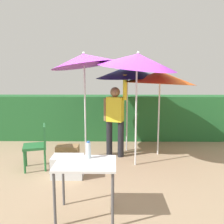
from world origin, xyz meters
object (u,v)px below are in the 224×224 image
(umbrella_navy, at_px, (160,78))
(person_vendor, at_px, (115,116))
(umbrella_yellow, at_px, (127,72))
(umbrella_orange, at_px, (137,61))
(crate_cardboard, at_px, (68,154))
(bottle_water, at_px, (88,150))
(folding_table, at_px, (86,169))
(cooler_box, at_px, (68,166))
(umbrella_rainbow, at_px, (84,60))
(chair_plastic, at_px, (38,144))

(umbrella_navy, height_order, person_vendor, umbrella_navy)
(umbrella_navy, distance_m, person_vendor, 1.34)
(umbrella_yellow, bearing_deg, umbrella_orange, -81.26)
(crate_cardboard, relative_size, bottle_water, 1.97)
(person_vendor, bearing_deg, bottle_water, -99.21)
(umbrella_orange, height_order, folding_table, umbrella_orange)
(cooler_box, xyz_separation_m, bottle_water, (0.51, -1.09, 0.66))
(umbrella_rainbow, distance_m, crate_cardboard, 2.06)
(umbrella_navy, bearing_deg, crate_cardboard, -163.75)
(umbrella_rainbow, distance_m, umbrella_navy, 1.75)
(umbrella_orange, xyz_separation_m, umbrella_navy, (0.57, 0.68, -0.34))
(umbrella_rainbow, xyz_separation_m, umbrella_yellow, (0.97, 0.49, -0.26))
(umbrella_yellow, height_order, person_vendor, umbrella_yellow)
(umbrella_yellow, relative_size, bottle_water, 8.83)
(crate_cardboard, bearing_deg, umbrella_yellow, 33.58)
(umbrella_rainbow, bearing_deg, bottle_water, -81.86)
(umbrella_rainbow, relative_size, folding_table, 3.07)
(umbrella_navy, xyz_separation_m, bottle_water, (-1.38, -2.39, -0.95))
(umbrella_navy, height_order, crate_cardboard, umbrella_navy)
(umbrella_orange, bearing_deg, crate_cardboard, 176.43)
(umbrella_navy, distance_m, folding_table, 3.14)
(chair_plastic, distance_m, bottle_water, 1.92)
(umbrella_yellow, bearing_deg, crate_cardboard, -146.42)
(person_vendor, relative_size, chair_plastic, 2.11)
(umbrella_navy, distance_m, chair_plastic, 3.00)
(umbrella_navy, bearing_deg, umbrella_rainbow, -172.86)
(umbrella_yellow, distance_m, umbrella_navy, 0.78)
(umbrella_yellow, xyz_separation_m, bottle_water, (-0.66, -2.67, -1.07))
(umbrella_orange, height_order, crate_cardboard, umbrella_orange)
(umbrella_yellow, relative_size, chair_plastic, 2.38)
(bottle_water, bearing_deg, crate_cardboard, 109.81)
(cooler_box, bearing_deg, folding_table, -68.73)
(bottle_water, bearing_deg, umbrella_orange, 64.74)
(chair_plastic, bearing_deg, crate_cardboard, 31.70)
(umbrella_orange, distance_m, umbrella_navy, 0.95)
(cooler_box, bearing_deg, chair_plastic, 149.08)
(umbrella_orange, bearing_deg, umbrella_yellow, 98.74)
(umbrella_rainbow, relative_size, umbrella_navy, 1.21)
(folding_table, bearing_deg, umbrella_orange, 66.17)
(umbrella_navy, distance_m, bottle_water, 2.92)
(umbrella_navy, bearing_deg, umbrella_orange, -129.88)
(umbrella_orange, distance_m, cooler_box, 2.44)
(umbrella_orange, height_order, umbrella_navy, umbrella_orange)
(person_vendor, xyz_separation_m, cooler_box, (-0.88, -1.17, -0.74))
(umbrella_yellow, distance_m, cooler_box, 2.63)
(umbrella_navy, height_order, chair_plastic, umbrella_navy)
(umbrella_orange, xyz_separation_m, cooler_box, (-1.32, -0.63, -1.95))
(person_vendor, height_order, folding_table, person_vendor)
(umbrella_orange, relative_size, person_vendor, 1.30)
(cooler_box, distance_m, folding_table, 1.42)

